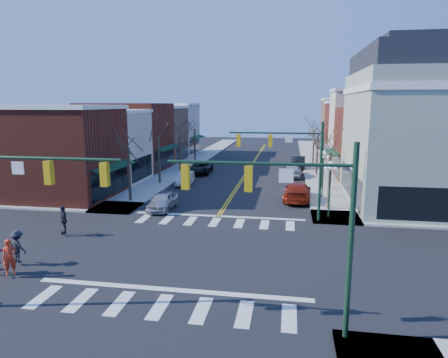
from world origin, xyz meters
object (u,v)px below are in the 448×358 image
at_px(lamppost_midblock, 323,166).
at_px(pedestrian_dark_a, 64,220).
at_px(pedestrian_dark_b, 18,246).
at_px(car_left_far, 201,168).
at_px(car_right_far, 298,162).
at_px(pedestrian_red_a, 10,257).
at_px(car_left_near, 163,201).
at_px(victorian_corner, 429,126).
at_px(car_right_near, 297,192).
at_px(lamppost_corner, 330,180).
at_px(car_left_mid, 185,178).
at_px(car_right_mid, 293,170).

distance_m(lamppost_midblock, pedestrian_dark_a, 21.90).
distance_m(pedestrian_dark_a, pedestrian_dark_b, 4.79).
bearing_deg(lamppost_midblock, car_left_far, 141.30).
distance_m(car_right_far, pedestrian_red_a, 39.66).
bearing_deg(pedestrian_dark_b, car_left_near, -90.14).
relative_size(car_left_far, pedestrian_dark_a, 2.87).
relative_size(car_right_far, pedestrian_dark_a, 2.74).
xyz_separation_m(victorian_corner, car_right_near, (-10.52, -0.61, -5.85)).
relative_size(lamppost_corner, pedestrian_dark_b, 2.47).
relative_size(car_left_near, pedestrian_dark_a, 2.31).
distance_m(car_left_near, car_left_far, 17.03).
xyz_separation_m(car_left_far, pedestrian_red_a, (-2.64, -30.60, 0.31)).
height_order(car_left_far, pedestrian_red_a, pedestrian_red_a).
bearing_deg(car_left_mid, pedestrian_dark_b, -103.87).
bearing_deg(car_left_mid, car_right_near, -29.80).
height_order(car_left_far, car_right_mid, car_right_mid).
height_order(car_right_near, pedestrian_red_a, pedestrian_red_a).
xyz_separation_m(car_left_mid, car_left_far, (0.11, 6.92, 0.03)).
xyz_separation_m(lamppost_midblock, pedestrian_dark_a, (-17.25, -13.35, -1.89)).
bearing_deg(lamppost_midblock, pedestrian_dark_a, -142.26).
xyz_separation_m(victorian_corner, car_left_near, (-21.30, -5.52, -5.93)).
xyz_separation_m(car_right_mid, pedestrian_dark_b, (-14.42, -28.60, 0.20)).
relative_size(victorian_corner, car_left_mid, 3.35).
bearing_deg(car_left_far, lamppost_corner, -53.62).
bearing_deg(car_left_mid, car_left_far, 83.35).
bearing_deg(pedestrian_red_a, car_right_mid, 31.53).
distance_m(car_right_mid, pedestrian_dark_b, 32.03).
height_order(lamppost_midblock, pedestrian_dark_a, lamppost_midblock).
distance_m(lamppost_corner, car_left_near, 13.20).
distance_m(victorian_corner, pedestrian_dark_b, 31.36).
relative_size(pedestrian_red_a, pedestrian_dark_b, 1.03).
height_order(victorian_corner, car_left_mid, victorian_corner).
distance_m(car_left_near, car_right_mid, 19.50).
distance_m(car_left_near, car_right_far, 25.86).
height_order(car_left_far, car_right_far, car_right_far).
bearing_deg(pedestrian_dark_a, car_left_far, 134.41).
distance_m(car_left_far, car_right_mid, 11.14).
bearing_deg(victorian_corner, pedestrian_dark_b, -145.14).
relative_size(lamppost_midblock, car_right_far, 0.86).
bearing_deg(car_right_far, pedestrian_red_a, 69.90).
bearing_deg(car_left_mid, pedestrian_red_a, -101.81).
bearing_deg(car_left_mid, pedestrian_dark_a, -106.82).
distance_m(car_right_mid, pedestrian_red_a, 33.07).
distance_m(car_right_near, car_right_far, 18.43).
xyz_separation_m(car_left_mid, pedestrian_red_a, (-2.52, -23.68, 0.35)).
relative_size(lamppost_midblock, car_left_mid, 1.02).
bearing_deg(pedestrian_dark_b, car_right_near, -112.80).
height_order(car_right_mid, car_right_far, car_right_far).
relative_size(car_left_mid, car_right_far, 0.85).
relative_size(car_left_near, car_left_mid, 1.00).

